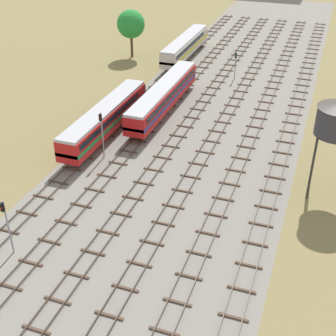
% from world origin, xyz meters
% --- Properties ---
extents(ground_plane, '(480.00, 480.00, 0.00)m').
position_xyz_m(ground_plane, '(0.00, 56.00, 0.00)').
color(ground_plane, olive).
extents(ballast_bed, '(26.41, 176.00, 0.01)m').
position_xyz_m(ballast_bed, '(0.00, 56.00, 0.00)').
color(ballast_bed, gray).
rests_on(ballast_bed, ground).
extents(track_far_left, '(2.40, 126.00, 0.29)m').
position_xyz_m(track_far_left, '(-11.20, 57.00, 0.14)').
color(track_far_left, '#47382D').
rests_on(track_far_left, ground).
extents(track_left, '(2.40, 126.00, 0.29)m').
position_xyz_m(track_left, '(-6.72, 57.00, 0.14)').
color(track_left, '#47382D').
rests_on(track_left, ground).
extents(track_centre_left, '(2.40, 126.00, 0.29)m').
position_xyz_m(track_centre_left, '(-2.24, 57.00, 0.14)').
color(track_centre_left, '#47382D').
rests_on(track_centre_left, ground).
extents(track_centre, '(2.40, 126.00, 0.29)m').
position_xyz_m(track_centre, '(2.24, 57.00, 0.14)').
color(track_centre, '#47382D').
rests_on(track_centre, ground).
extents(track_centre_right, '(2.40, 126.00, 0.29)m').
position_xyz_m(track_centre_right, '(6.72, 57.00, 0.14)').
color(track_centre_right, '#47382D').
rests_on(track_centre_right, ground).
extents(track_right, '(2.40, 126.00, 0.29)m').
position_xyz_m(track_right, '(11.20, 57.00, 0.14)').
color(track_right, '#47382D').
rests_on(track_right, ground).
extents(diesel_railcar_far_left_nearest, '(2.96, 20.50, 3.80)m').
position_xyz_m(diesel_railcar_far_left_nearest, '(-11.20, 49.71, 2.60)').
color(diesel_railcar_far_left_nearest, red).
rests_on(diesel_railcar_far_left_nearest, ground).
extents(passenger_coach_left_near, '(2.96, 22.00, 3.80)m').
position_xyz_m(passenger_coach_left_near, '(-6.72, 59.22, 2.61)').
color(passenger_coach_left_near, red).
rests_on(passenger_coach_left_near, ground).
extents(diesel_railcar_far_left_mid, '(2.96, 20.50, 3.80)m').
position_xyz_m(diesel_railcar_far_left_mid, '(-11.20, 83.26, 2.60)').
color(diesel_railcar_far_left_mid, beige).
rests_on(diesel_railcar_far_left_mid, ground).
extents(signal_post_nearest, '(0.28, 0.47, 5.59)m').
position_xyz_m(signal_post_nearest, '(-8.96, 26.15, 3.54)').
color(signal_post_nearest, gray).
rests_on(signal_post_nearest, ground).
extents(signal_post_near, '(0.28, 0.47, 5.85)m').
position_xyz_m(signal_post_near, '(-8.96, 44.33, 3.69)').
color(signal_post_near, gray).
rests_on(signal_post_near, ground).
extents(signal_post_mid, '(0.28, 0.47, 4.59)m').
position_xyz_m(signal_post_mid, '(0.00, 75.83, 2.95)').
color(signal_post_mid, gray).
rests_on(signal_post_mid, ground).
extents(lineside_tree_1, '(5.18, 5.18, 8.81)m').
position_xyz_m(lineside_tree_1, '(-21.08, 81.01, 6.19)').
color(lineside_tree_1, '#4C331E').
rests_on(lineside_tree_1, ground).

